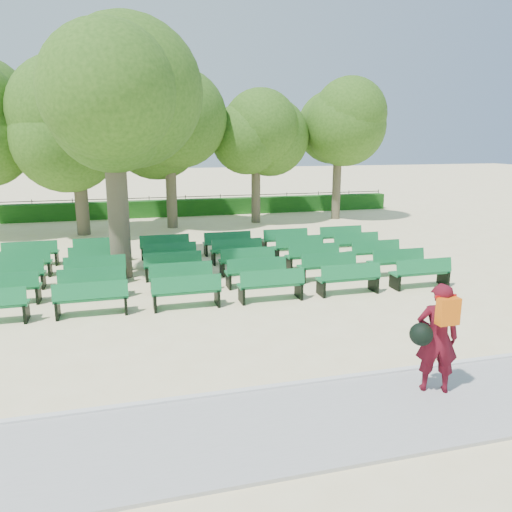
{
  "coord_description": "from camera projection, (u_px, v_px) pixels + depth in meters",
  "views": [
    {
      "loc": [
        -2.4,
        -13.66,
        4.2
      ],
      "look_at": [
        0.99,
        -1.0,
        1.1
      ],
      "focal_mm": 35.0,
      "sensor_mm": 36.0,
      "label": 1
    }
  ],
  "objects": [
    {
      "name": "curb",
      "position": [
        279.0,
        387.0,
        8.52
      ],
      "size": [
        30.0,
        0.12,
        0.1
      ],
      "primitive_type": "cube",
      "color": "silver",
      "rests_on": "ground"
    },
    {
      "name": "hedge",
      "position": [
        168.0,
        208.0,
        27.47
      ],
      "size": [
        26.0,
        0.7,
        0.9
      ],
      "primitive_type": "cube",
      "color": "#184F14",
      "rests_on": "ground"
    },
    {
      "name": "fence",
      "position": [
        168.0,
        215.0,
        27.95
      ],
      "size": [
        26.0,
        0.1,
        1.02
      ],
      "primitive_type": null,
      "color": "black",
      "rests_on": "ground"
    },
    {
      "name": "tree_line",
      "position": [
        177.0,
        229.0,
        23.81
      ],
      "size": [
        21.8,
        6.8,
        7.04
      ],
      "primitive_type": null,
      "color": "#335C18",
      "rests_on": "ground"
    },
    {
      "name": "person",
      "position": [
        436.0,
        337.0,
        8.18
      ],
      "size": [
        0.94,
        0.67,
        1.87
      ],
      "rotation": [
        0.0,
        0.0,
        2.75
      ],
      "color": "#4D0B16",
      "rests_on": "ground"
    },
    {
      "name": "ground",
      "position": [
        214.0,
        287.0,
        14.41
      ],
      "size": [
        120.0,
        120.0,
        0.0
      ],
      "primitive_type": "plane",
      "color": "beige"
    },
    {
      "name": "paving",
      "position": [
        303.0,
        425.0,
        7.45
      ],
      "size": [
        30.0,
        2.2,
        0.06
      ],
      "primitive_type": "cube",
      "color": "#A5A4A0",
      "rests_on": "ground"
    },
    {
      "name": "bench_array",
      "position": [
        210.0,
        273.0,
        15.62
      ],
      "size": [
        1.75,
        0.57,
        1.1
      ],
      "rotation": [
        0.0,
        0.0,
        -0.02
      ],
      "color": "#136E36",
      "rests_on": "ground"
    },
    {
      "name": "tree_among",
      "position": [
        113.0,
        121.0,
        14.41
      ],
      "size": [
        4.84,
        4.84,
        6.91
      ],
      "color": "brown",
      "rests_on": "ground"
    }
  ]
}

